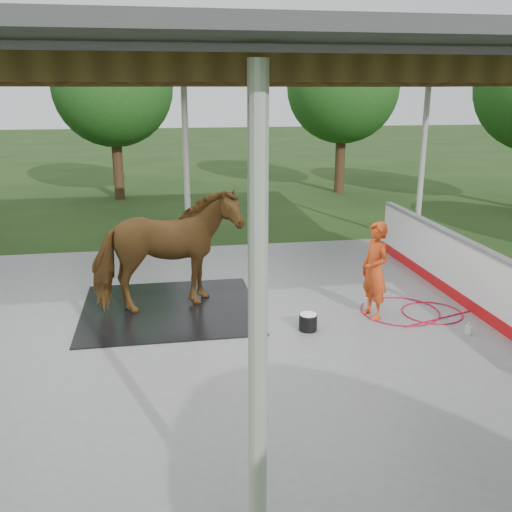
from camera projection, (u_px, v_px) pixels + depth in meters
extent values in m
plane|color=#1E3814|center=(207.00, 333.00, 9.02)|extent=(100.00, 100.00, 0.00)
cube|color=slate|center=(207.00, 332.00, 9.01)|extent=(12.00, 10.00, 0.05)
cylinder|color=beige|center=(258.00, 346.00, 4.02)|extent=(0.14, 0.14, 3.85)
cylinder|color=beige|center=(187.00, 169.00, 12.91)|extent=(0.14, 0.14, 3.85)
cylinder|color=beige|center=(422.00, 164.00, 13.83)|extent=(0.14, 0.14, 3.85)
cube|color=brown|center=(253.00, 68.00, 3.68)|extent=(12.00, 0.10, 0.18)
cube|color=brown|center=(225.00, 73.00, 5.10)|extent=(12.00, 0.10, 0.18)
cube|color=brown|center=(210.00, 77.00, 6.52)|extent=(12.00, 0.10, 0.18)
cube|color=brown|center=(200.00, 79.00, 7.93)|extent=(12.00, 0.10, 0.18)
cube|color=brown|center=(193.00, 80.00, 9.35)|extent=(12.00, 0.10, 0.18)
cube|color=brown|center=(188.00, 82.00, 10.77)|extent=(12.00, 0.10, 0.18)
cube|color=brown|center=(184.00, 82.00, 12.19)|extent=(12.00, 0.10, 0.18)
cube|color=#38383A|center=(200.00, 64.00, 7.88)|extent=(12.60, 10.60, 0.10)
cube|color=red|center=(475.00, 306.00, 9.72)|extent=(0.14, 8.00, 0.20)
cube|color=white|center=(479.00, 279.00, 9.58)|extent=(0.12, 8.00, 1.00)
cube|color=slate|center=(482.00, 249.00, 9.44)|extent=(0.16, 8.00, 0.06)
cylinder|color=#382314|center=(118.00, 167.00, 19.73)|extent=(0.36, 0.36, 2.20)
sphere|color=#194714|center=(113.00, 86.00, 18.97)|extent=(4.00, 4.00, 4.00)
cylinder|color=#382314|center=(340.00, 163.00, 21.03)|extent=(0.36, 0.36, 2.20)
sphere|color=#194714|center=(343.00, 86.00, 20.27)|extent=(4.00, 4.00, 4.00)
cube|color=black|center=(170.00, 309.00, 9.87)|extent=(2.97, 2.78, 0.02)
imported|color=brown|center=(167.00, 251.00, 9.57)|extent=(2.62, 1.66, 2.05)
imported|color=#D04116|center=(375.00, 270.00, 9.33)|extent=(0.51, 0.66, 1.62)
cylinder|color=black|center=(308.00, 322.00, 8.98)|extent=(0.29, 0.29, 0.26)
cylinder|color=white|center=(308.00, 315.00, 8.95)|extent=(0.27, 0.27, 0.03)
imported|color=silver|center=(368.00, 302.00, 9.79)|extent=(0.17, 0.17, 0.31)
imported|color=#338CD8|center=(468.00, 328.00, 8.84)|extent=(0.13, 0.13, 0.20)
torus|color=#B80D2C|center=(400.00, 311.00, 9.77)|extent=(1.34, 1.34, 0.02)
torus|color=#B80D2C|center=(432.00, 313.00, 9.69)|extent=(1.02, 1.02, 0.02)
cylinder|color=#B80D2C|center=(442.00, 318.00, 9.47)|extent=(1.53, 0.52, 0.02)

